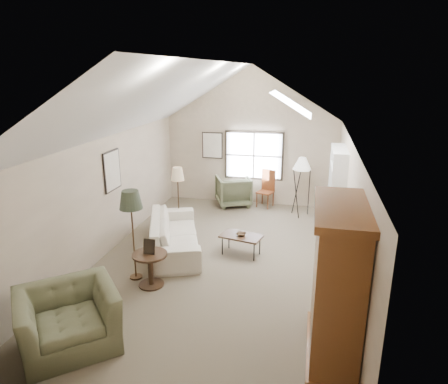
% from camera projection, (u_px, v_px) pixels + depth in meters
% --- Properties ---
extents(room_shell, '(5.01, 8.01, 4.00)m').
position_uv_depth(room_shell, '(219.00, 106.00, 7.43)').
color(room_shell, '#6C604D').
rests_on(room_shell, ground).
extents(window, '(1.72, 0.08, 1.42)m').
position_uv_depth(window, '(254.00, 156.00, 11.62)').
color(window, black).
rests_on(window, room_shell).
extents(skylight, '(0.80, 1.20, 0.52)m').
position_uv_depth(skylight, '(293.00, 102.00, 8.00)').
color(skylight, white).
rests_on(skylight, room_shell).
extents(wall_art, '(1.97, 3.71, 0.88)m').
position_uv_depth(wall_art, '(165.00, 157.00, 10.07)').
color(wall_art, black).
rests_on(wall_art, room_shell).
extents(armoire, '(0.60, 1.50, 2.20)m').
position_uv_depth(armoire, '(337.00, 283.00, 5.36)').
color(armoire, brown).
rests_on(armoire, ground).
extents(tv_alcove, '(0.32, 1.30, 2.10)m').
position_uv_depth(tv_alcove, '(336.00, 194.00, 9.04)').
color(tv_alcove, white).
rests_on(tv_alcove, ground).
extents(media_console, '(0.34, 1.18, 0.60)m').
position_uv_depth(media_console, '(332.00, 229.00, 9.30)').
color(media_console, '#382316').
rests_on(media_console, ground).
extents(tv_panel, '(0.05, 0.90, 0.55)m').
position_uv_depth(tv_panel, '(334.00, 203.00, 9.12)').
color(tv_panel, black).
rests_on(tv_panel, media_console).
extents(sofa, '(1.85, 2.76, 0.75)m').
position_uv_depth(sofa, '(174.00, 233.00, 8.85)').
color(sofa, beige).
rests_on(sofa, ground).
extents(armchair_near, '(1.78, 1.76, 0.87)m').
position_uv_depth(armchair_near, '(68.00, 319.00, 5.70)').
color(armchair_near, '#5F5F42').
rests_on(armchair_near, ground).
extents(armchair_far, '(1.23, 1.25, 0.87)m').
position_uv_depth(armchair_far, '(233.00, 191.00, 11.74)').
color(armchair_far, '#53593E').
rests_on(armchair_far, ground).
extents(coffee_table, '(0.96, 0.66, 0.45)m').
position_uv_depth(coffee_table, '(241.00, 245.00, 8.62)').
color(coffee_table, '#3E2919').
rests_on(coffee_table, ground).
extents(bowl, '(0.25, 0.25, 0.05)m').
position_uv_depth(bowl, '(241.00, 234.00, 8.54)').
color(bowl, '#392817').
rests_on(bowl, coffee_table).
extents(side_table, '(0.83, 0.83, 0.64)m').
position_uv_depth(side_table, '(151.00, 270.00, 7.35)').
color(side_table, '#362316').
rests_on(side_table, ground).
extents(side_chair, '(0.53, 0.53, 1.07)m').
position_uv_depth(side_chair, '(265.00, 189.00, 11.57)').
color(side_chair, brown).
rests_on(side_chair, ground).
extents(tripod_lamp, '(0.54, 0.54, 1.66)m').
position_uv_depth(tripod_lamp, '(301.00, 186.00, 10.76)').
color(tripod_lamp, silver).
rests_on(tripod_lamp, ground).
extents(dark_lamp, '(0.55, 0.55, 1.79)m').
position_uv_depth(dark_lamp, '(133.00, 235.00, 7.45)').
color(dark_lamp, '#262E20').
rests_on(dark_lamp, ground).
extents(tan_lamp, '(0.42, 0.42, 1.61)m').
position_uv_depth(tan_lamp, '(178.00, 198.00, 9.90)').
color(tan_lamp, tan).
rests_on(tan_lamp, ground).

